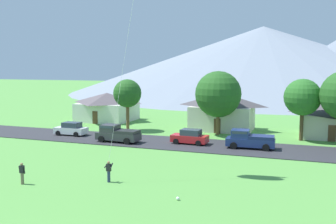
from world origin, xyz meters
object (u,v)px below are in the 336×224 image
at_px(tree_near_left, 303,97).
at_px(pickup_truck_navy_west_side, 249,139).
at_px(house_leftmost, 331,118).
at_px(tree_center, 218,94).
at_px(house_right_center, 107,106).
at_px(parked_car_red_mid_west, 190,137).
at_px(house_left_center, 222,111).
at_px(watcher_person, 22,173).
at_px(tree_left_of_center, 127,94).
at_px(pickup_truck_charcoal_east_side, 117,134).
at_px(parked_car_white_west_end, 71,129).
at_px(soccer_ball, 178,199).

relative_size(tree_near_left, pickup_truck_navy_west_side, 1.42).
relative_size(house_leftmost, tree_center, 1.02).
height_order(house_right_center, parked_car_red_mid_west, house_right_center).
height_order(house_left_center, tree_near_left, tree_near_left).
relative_size(tree_near_left, watcher_person, 4.48).
bearing_deg(tree_left_of_center, watcher_person, -82.72).
bearing_deg(house_right_center, pickup_truck_charcoal_east_side, -57.68).
height_order(house_left_center, pickup_truck_charcoal_east_side, house_left_center).
xyz_separation_m(house_right_center, parked_car_red_mid_west, (18.57, -14.15, -1.53)).
relative_size(tree_left_of_center, pickup_truck_navy_west_side, 1.36).
distance_m(house_leftmost, tree_center, 14.77).
relative_size(house_right_center, watcher_person, 5.33).
relative_size(house_left_center, tree_left_of_center, 1.26).
xyz_separation_m(tree_near_left, tree_center, (-10.39, 0.39, 0.10)).
height_order(tree_left_of_center, watcher_person, tree_left_of_center).
bearing_deg(parked_car_white_west_end, tree_near_left, 13.30).
bearing_deg(parked_car_red_mid_west, house_left_center, 83.10).
height_order(house_right_center, soccer_ball, house_right_center).
bearing_deg(house_right_center, tree_left_of_center, -46.27).
bearing_deg(tree_left_of_center, soccer_ball, -57.49).
bearing_deg(watcher_person, pickup_truck_navy_west_side, 52.14).
height_order(tree_near_left, parked_car_red_mid_west, tree_near_left).
bearing_deg(tree_near_left, watcher_person, -127.68).
bearing_deg(watcher_person, tree_near_left, 52.32).
height_order(tree_near_left, pickup_truck_navy_west_side, tree_near_left).
distance_m(house_leftmost, parked_car_white_west_end, 33.63).
relative_size(pickup_truck_navy_west_side, pickup_truck_charcoal_east_side, 1.00).
bearing_deg(house_leftmost, watcher_person, -127.71).
xyz_separation_m(parked_car_red_mid_west, pickup_truck_navy_west_side, (6.78, -0.15, 0.19)).
bearing_deg(house_right_center, parked_car_red_mid_west, -37.31).
bearing_deg(watcher_person, soccer_ball, 3.16).
bearing_deg(pickup_truck_navy_west_side, parked_car_white_west_end, 179.32).
bearing_deg(pickup_truck_navy_west_side, house_leftmost, 52.53).
distance_m(tree_left_of_center, tree_center, 12.65).
height_order(house_right_center, tree_center, tree_center).
distance_m(tree_center, parked_car_red_mid_west, 8.64).
relative_size(tree_near_left, pickup_truck_charcoal_east_side, 1.42).
xyz_separation_m(tree_left_of_center, parked_car_white_west_end, (-5.21, -6.07, -4.34)).
relative_size(house_left_center, soccer_ball, 37.81).
xyz_separation_m(tree_center, parked_car_white_west_end, (-17.82, -7.06, -4.50)).
bearing_deg(pickup_truck_charcoal_east_side, parked_car_white_west_end, 165.83).
bearing_deg(pickup_truck_navy_west_side, parked_car_red_mid_west, 178.72).
xyz_separation_m(tree_near_left, tree_left_of_center, (-23.00, -0.60, -0.05)).
xyz_separation_m(parked_car_white_west_end, pickup_truck_charcoal_east_side, (7.70, -1.94, 0.19)).
bearing_deg(house_left_center, pickup_truck_navy_west_side, -64.78).
bearing_deg(pickup_truck_charcoal_east_side, parked_car_red_mid_west, 12.15).
bearing_deg(tree_near_left, soccer_ball, -106.68).
xyz_separation_m(tree_left_of_center, tree_center, (12.61, 0.99, 0.15)).
distance_m(tree_center, pickup_truck_navy_west_side, 9.93).
bearing_deg(watcher_person, tree_center, 70.12).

